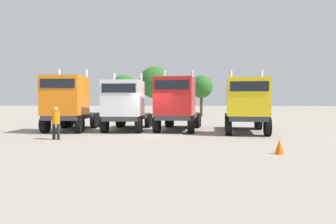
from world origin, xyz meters
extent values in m
plane|color=gray|center=(0.00, 0.00, 0.00)|extent=(200.00, 200.00, 0.00)
cube|color=#333338|center=(-5.74, 2.28, 0.98)|extent=(2.40, 5.77, 0.30)
cube|color=orange|center=(-5.68, 0.73, 2.37)|extent=(2.49, 2.67, 2.48)
cube|color=black|center=(-5.64, -0.58, 3.09)|extent=(2.10, 0.11, 0.55)
cylinder|color=silver|center=(-4.78, 2.21, 2.67)|extent=(0.19, 0.19, 3.08)
cylinder|color=silver|center=(-6.68, 2.14, 2.67)|extent=(0.19, 0.19, 3.08)
cylinder|color=#333338|center=(-5.78, 3.53, 1.19)|extent=(1.14, 1.14, 0.12)
cylinder|color=black|center=(-4.56, 0.17, 0.54)|extent=(0.39, 1.09, 1.08)
cylinder|color=black|center=(-6.76, 0.10, 0.54)|extent=(0.39, 1.09, 1.08)
cylinder|color=black|center=(-4.68, 3.56, 0.54)|extent=(0.39, 1.09, 1.08)
cylinder|color=black|center=(-6.88, 3.49, 0.54)|extent=(0.39, 1.09, 1.08)
cylinder|color=black|center=(-4.72, 4.66, 0.54)|extent=(0.39, 1.09, 1.08)
cylinder|color=black|center=(-6.92, 4.59, 0.54)|extent=(0.39, 1.09, 1.08)
cube|color=#333338|center=(-1.92, 2.91, 0.92)|extent=(2.33, 6.26, 0.30)
cube|color=white|center=(-1.96, 1.01, 2.20)|extent=(2.45, 2.45, 2.27)
cube|color=black|center=(-1.99, -0.21, 2.81)|extent=(2.10, 0.08, 0.55)
cylinder|color=silver|center=(-0.99, 2.33, 2.50)|extent=(0.18, 0.18, 2.87)
cylinder|color=silver|center=(-2.88, 2.37, 2.50)|extent=(0.18, 0.18, 2.87)
cylinder|color=#333338|center=(-1.89, 4.28, 1.13)|extent=(1.12, 1.12, 0.12)
cylinder|color=black|center=(-0.87, 0.49, 0.51)|extent=(0.37, 1.02, 1.02)
cylinder|color=black|center=(-3.07, 0.53, 0.51)|extent=(0.37, 1.02, 1.02)
cylinder|color=black|center=(-0.79, 4.40, 0.51)|extent=(0.37, 1.02, 1.02)
cylinder|color=black|center=(-2.99, 4.44, 0.51)|extent=(0.37, 1.02, 1.02)
cylinder|color=black|center=(-0.77, 5.50, 0.51)|extent=(0.37, 1.02, 1.02)
cylinder|color=black|center=(-2.97, 5.54, 0.51)|extent=(0.37, 1.02, 1.02)
cube|color=#333338|center=(1.65, 2.99, 0.98)|extent=(3.01, 6.44, 0.30)
cube|color=red|center=(1.39, 1.05, 2.33)|extent=(2.68, 2.59, 2.41)
cube|color=black|center=(1.24, -0.10, 3.01)|extent=(2.09, 0.32, 0.55)
cylinder|color=silver|center=(2.51, 2.21, 2.63)|extent=(0.20, 0.20, 3.01)
cylinder|color=silver|center=(0.63, 2.46, 2.63)|extent=(0.20, 0.20, 3.01)
cylinder|color=#333338|center=(1.84, 4.35, 1.19)|extent=(1.24, 1.24, 0.12)
cylinder|color=black|center=(2.43, 0.46, 0.54)|extent=(0.49, 1.11, 1.08)
cylinder|color=black|center=(0.25, 0.76, 0.54)|extent=(0.49, 1.11, 1.08)
cylinder|color=black|center=(2.95, 4.34, 0.54)|extent=(0.49, 1.11, 1.08)
cylinder|color=black|center=(0.76, 4.63, 0.54)|extent=(0.49, 1.11, 1.08)
cylinder|color=black|center=(3.09, 5.43, 0.54)|extent=(0.49, 1.11, 1.08)
cylinder|color=black|center=(0.91, 5.72, 0.54)|extent=(0.49, 1.11, 1.08)
cube|color=#333338|center=(6.00, 1.88, 1.00)|extent=(2.93, 6.57, 0.30)
cube|color=yellow|center=(5.76, -0.16, 2.26)|extent=(2.65, 2.51, 2.22)
cube|color=black|center=(5.62, -1.30, 2.85)|extent=(2.09, 0.29, 0.55)
cylinder|color=silver|center=(6.85, 0.99, 2.56)|extent=(0.20, 0.20, 2.82)
cylinder|color=silver|center=(4.96, 1.21, 2.56)|extent=(0.20, 0.20, 2.82)
cylinder|color=#333338|center=(6.16, 3.26, 1.21)|extent=(1.22, 1.22, 0.12)
cylinder|color=black|center=(6.80, -0.71, 0.55)|extent=(0.48, 1.14, 1.10)
cylinder|color=black|center=(4.61, -0.45, 0.55)|extent=(0.48, 1.14, 1.10)
cylinder|color=black|center=(7.28, 3.31, 0.55)|extent=(0.48, 1.14, 1.10)
cylinder|color=black|center=(5.09, 3.57, 0.55)|extent=(0.48, 1.14, 1.10)
cylinder|color=black|center=(7.41, 4.40, 0.55)|extent=(0.48, 1.14, 1.10)
cylinder|color=black|center=(5.22, 4.66, 0.55)|extent=(0.48, 1.14, 1.10)
cylinder|color=black|center=(-4.57, -2.99, 0.42)|extent=(0.19, 0.19, 0.83)
cylinder|color=black|center=(-4.85, -2.92, 0.42)|extent=(0.19, 0.19, 0.83)
cylinder|color=orange|center=(-4.71, -2.96, 1.16)|extent=(0.49, 0.49, 0.66)
sphere|color=tan|center=(-4.71, -2.96, 1.60)|extent=(0.23, 0.23, 0.23)
cone|color=#F2590C|center=(5.67, -6.68, 0.28)|extent=(0.36, 0.36, 0.56)
cylinder|color=#4C3823|center=(-5.57, 18.70, 1.06)|extent=(0.36, 0.36, 2.13)
sphere|color=#286023|center=(-5.57, 18.70, 3.51)|extent=(3.45, 3.45, 3.45)
cylinder|color=#4C3823|center=(-1.63, 18.01, 1.36)|extent=(0.36, 0.36, 2.71)
sphere|color=#286023|center=(-1.63, 18.01, 4.25)|extent=(3.85, 3.85, 3.85)
cylinder|color=#4C3823|center=(4.13, 21.40, 1.35)|extent=(0.36, 0.36, 2.69)
sphere|color=#286023|center=(4.13, 21.40, 3.88)|extent=(2.97, 2.97, 2.97)
camera|label=1|loc=(2.08, -18.41, 2.04)|focal=32.38mm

